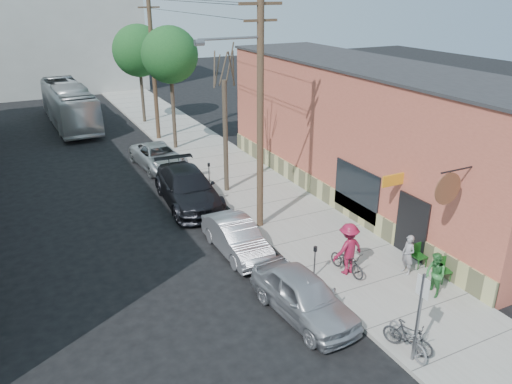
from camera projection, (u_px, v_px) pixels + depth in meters
name	position (u px, v px, depth m)	size (l,w,h in m)	color
ground	(250.00, 286.00, 17.85)	(120.00, 120.00, 0.00)	black
sidewalk	(232.00, 172.00, 28.68)	(4.50, 58.00, 0.15)	#A19E95
cafe_building	(369.00, 133.00, 24.47)	(6.60, 20.20, 6.61)	#BB5945
end_cap_building	(45.00, 30.00, 49.43)	(18.00, 8.00, 12.00)	#B0B1AB
sign_post	(419.00, 310.00, 13.47)	(0.07, 0.45, 2.80)	slate
parking_meter_near	(315.00, 257.00, 17.83)	(0.14, 0.14, 1.24)	slate
parking_meter_far	(209.00, 170.00, 26.25)	(0.14, 0.14, 1.24)	slate
utility_pole_near	(259.00, 108.00, 20.09)	(3.57, 0.28, 10.00)	#503A28
utility_pole_far	(153.00, 62.00, 32.97)	(1.80, 0.28, 10.00)	#503A28
tree_bare	(225.00, 137.00, 24.87)	(0.24, 0.24, 5.67)	#44392C
tree_leafy_mid	(170.00, 55.00, 30.63)	(3.49, 3.49, 7.68)	#44392C
tree_leafy_far	(139.00, 51.00, 37.20)	(3.86, 3.86, 7.33)	#44392C
patio_chair_a	(443.00, 270.00, 17.73)	(0.50, 0.50, 0.88)	#134714
patio_chair_b	(419.00, 256.00, 18.66)	(0.50, 0.50, 0.88)	#134714
patron_grey	(408.00, 255.00, 18.11)	(0.55, 0.36, 1.52)	gray
patron_green	(435.00, 275.00, 16.78)	(0.77, 0.60, 1.58)	#307937
cyclist	(348.00, 249.00, 18.05)	(1.28, 0.73, 1.98)	maroon
cyclist_bike	(347.00, 262.00, 18.26)	(0.59, 1.69, 0.89)	black
parked_bike_a	(408.00, 337.00, 14.30)	(0.44, 1.55, 0.93)	black
parked_bike_b	(408.00, 337.00, 14.31)	(0.61, 1.74, 0.92)	slate
car_0	(303.00, 295.00, 16.01)	(1.75, 4.35, 1.48)	#B3B5BC
car_1	(237.00, 237.00, 19.86)	(1.44, 4.12, 1.36)	#ADAEB5
car_2	(188.00, 188.00, 24.30)	(2.39, 5.88, 1.71)	black
car_3	(159.00, 157.00, 29.35)	(2.26, 4.91, 1.36)	#B4B9BC
bus	(69.00, 105.00, 38.14)	(2.67, 11.39, 3.17)	silver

